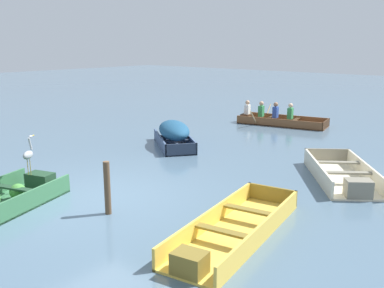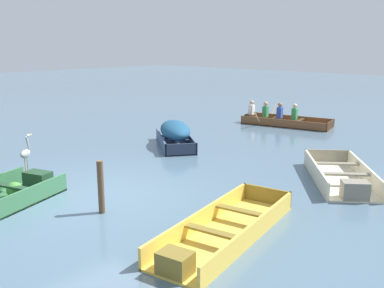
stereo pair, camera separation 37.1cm
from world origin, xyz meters
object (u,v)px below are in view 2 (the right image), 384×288
object	(u,v)px
dinghy_green_foreground	(1,197)
heron_on_dinghy	(26,152)
skiff_yellow_far_moored	(223,232)
rowboat_wooden_brown_with_crew	(280,120)
mooring_post	(101,187)
skiff_slate_blue_near_moored	(175,132)
skiff_cream_mid_moored	(341,177)

from	to	relation	value
dinghy_green_foreground	heron_on_dinghy	distance (m)	1.08
skiff_yellow_far_moored	heron_on_dinghy	size ratio (longest dim) A/B	4.26
skiff_yellow_far_moored	rowboat_wooden_brown_with_crew	distance (m)	10.74
rowboat_wooden_brown_with_crew	heron_on_dinghy	xyz separation A→B (m)	(0.06, -10.73, 0.69)
dinghy_green_foreground	heron_on_dinghy	size ratio (longest dim) A/B	3.55
skiff_yellow_far_moored	mooring_post	size ratio (longest dim) A/B	3.43
skiff_slate_blue_near_moored	skiff_cream_mid_moored	world-z (taller)	skiff_slate_blue_near_moored
skiff_cream_mid_moored	heron_on_dinghy	distance (m)	7.15
skiff_cream_mid_moored	dinghy_green_foreground	bearing A→B (deg)	-127.64
rowboat_wooden_brown_with_crew	mooring_post	distance (m)	10.59
dinghy_green_foreground	skiff_slate_blue_near_moored	distance (m)	6.06
rowboat_wooden_brown_with_crew	skiff_cream_mid_moored	bearing A→B (deg)	-48.40
skiff_cream_mid_moored	heron_on_dinghy	bearing A→B (deg)	-132.96
mooring_post	skiff_cream_mid_moored	bearing A→B (deg)	60.91
skiff_slate_blue_near_moored	skiff_yellow_far_moored	size ratio (longest dim) A/B	0.71
skiff_cream_mid_moored	rowboat_wooden_brown_with_crew	xyz separation A→B (m)	(-4.90, 5.52, 0.06)
dinghy_green_foreground	skiff_cream_mid_moored	xyz separation A→B (m)	(4.58, 5.94, -0.01)
skiff_cream_mid_moored	mooring_post	bearing A→B (deg)	-119.09
skiff_slate_blue_near_moored	heron_on_dinghy	bearing A→B (deg)	-83.23
dinghy_green_foreground	heron_on_dinghy	bearing A→B (deg)	109.54
dinghy_green_foreground	rowboat_wooden_brown_with_crew	distance (m)	11.47
skiff_yellow_far_moored	dinghy_green_foreground	bearing A→B (deg)	-157.55
skiff_slate_blue_near_moored	heron_on_dinghy	xyz separation A→B (m)	(0.62, -5.25, 0.45)
rowboat_wooden_brown_with_crew	skiff_slate_blue_near_moored	bearing A→B (deg)	-95.87
dinghy_green_foreground	skiff_yellow_far_moored	bearing A→B (deg)	22.45
dinghy_green_foreground	rowboat_wooden_brown_with_crew	size ratio (longest dim) A/B	0.82
skiff_slate_blue_near_moored	mooring_post	size ratio (longest dim) A/B	2.43
skiff_yellow_far_moored	mooring_post	world-z (taller)	mooring_post
dinghy_green_foreground	skiff_yellow_far_moored	xyz separation A→B (m)	(4.33, 1.79, -0.04)
skiff_cream_mid_moored	heron_on_dinghy	xyz separation A→B (m)	(-4.84, -5.20, 0.76)
rowboat_wooden_brown_with_crew	dinghy_green_foreground	bearing A→B (deg)	-88.39
skiff_yellow_far_moored	skiff_cream_mid_moored	bearing A→B (deg)	86.46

